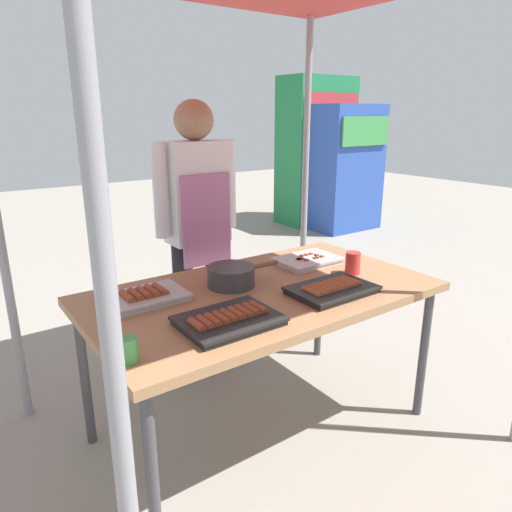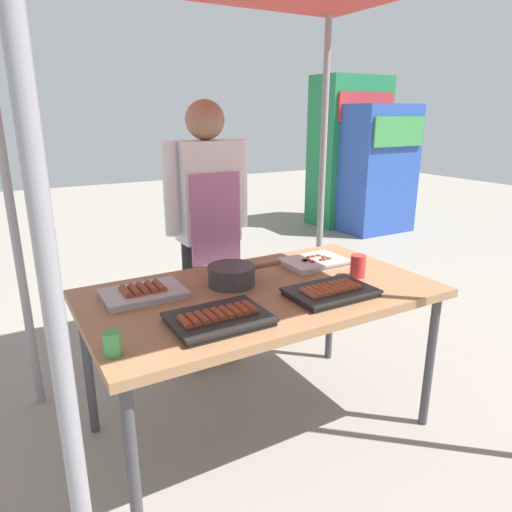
# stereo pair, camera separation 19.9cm
# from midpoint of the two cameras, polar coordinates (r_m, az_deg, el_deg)

# --- Properties ---
(ground_plane) EXTENTS (18.00, 18.00, 0.00)m
(ground_plane) POSITION_cam_midpoint_polar(r_m,az_deg,el_deg) (2.53, -1.70, -20.18)
(ground_plane) COLOR gray
(stall_table) EXTENTS (1.60, 0.90, 0.75)m
(stall_table) POSITION_cam_midpoint_polar(r_m,az_deg,el_deg) (2.18, -1.86, -5.45)
(stall_table) COLOR #9E724C
(stall_table) RESTS_ON ground
(tray_grilled_sausages) EXTENTS (0.38, 0.26, 0.05)m
(tray_grilled_sausages) POSITION_cam_midpoint_polar(r_m,az_deg,el_deg) (2.12, 6.64, -4.09)
(tray_grilled_sausages) COLOR black
(tray_grilled_sausages) RESTS_ON stall_table
(tray_meat_skewers) EXTENTS (0.33, 0.24, 0.04)m
(tray_meat_skewers) POSITION_cam_midpoint_polar(r_m,az_deg,el_deg) (2.53, 4.07, -0.57)
(tray_meat_skewers) COLOR silver
(tray_meat_skewers) RESTS_ON stall_table
(tray_pork_links) EXTENTS (0.38, 0.29, 0.05)m
(tray_pork_links) POSITION_cam_midpoint_polar(r_m,az_deg,el_deg) (1.82, -6.51, -7.83)
(tray_pork_links) COLOR black
(tray_pork_links) RESTS_ON stall_table
(tray_spring_rolls) EXTENTS (0.35, 0.24, 0.05)m
(tray_spring_rolls) POSITION_cam_midpoint_polar(r_m,az_deg,el_deg) (2.10, -16.20, -4.87)
(tray_spring_rolls) COLOR #ADADB2
(tray_spring_rolls) RESTS_ON stall_table
(cooking_wok) EXTENTS (0.38, 0.22, 0.10)m
(cooking_wok) POSITION_cam_midpoint_polar(r_m,az_deg,el_deg) (2.20, -5.62, -2.41)
(cooking_wok) COLOR #38383A
(cooking_wok) RESTS_ON stall_table
(drink_cup_near_edge) EXTENTS (0.08, 0.08, 0.11)m
(drink_cup_near_edge) POSITION_cam_midpoint_polar(r_m,az_deg,el_deg) (2.39, 9.46, -0.88)
(drink_cup_near_edge) COLOR red
(drink_cup_near_edge) RESTS_ON stall_table
(drink_cup_by_wok) EXTENTS (0.06, 0.06, 0.09)m
(drink_cup_by_wok) POSITION_cam_midpoint_polar(r_m,az_deg,el_deg) (1.63, -18.83, -10.89)
(drink_cup_by_wok) COLOR #3F994C
(drink_cup_by_wok) RESTS_ON stall_table
(vendor_woman) EXTENTS (0.52, 0.23, 1.61)m
(vendor_woman) POSITION_cam_midpoint_polar(r_m,az_deg,el_deg) (2.73, -9.25, 4.62)
(vendor_woman) COLOR black
(vendor_woman) RESTS_ON ground
(neighbor_stall_left) EXTENTS (1.03, 0.61, 2.01)m
(neighbor_stall_left) POSITION_cam_midpoint_polar(r_m,az_deg,el_deg) (6.80, 6.46, 12.62)
(neighbor_stall_left) COLOR #237F47
(neighbor_stall_left) RESTS_ON ground
(neighbor_stall_right) EXTENTS (0.91, 0.64, 1.64)m
(neighbor_stall_right) POSITION_cam_midpoint_polar(r_m,az_deg,el_deg) (6.44, 9.97, 10.57)
(neighbor_stall_right) COLOR #2D51B2
(neighbor_stall_right) RESTS_ON ground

